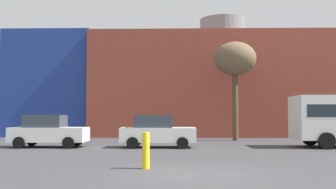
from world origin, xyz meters
The scene contains 6 objects.
ground_plane centered at (0.00, 0.00, 0.00)m, with size 200.00×200.00×0.00m, color #38383A.
building_backdrop centered at (3.68, 22.37, 4.20)m, with size 35.58×10.74×10.22m.
parked_car_1 centered at (-7.21, 8.85, 0.85)m, with size 3.93×1.93×1.70m.
parked_car_2 centered at (-1.43, 8.85, 0.84)m, with size 3.92×1.92×1.70m.
bare_tree_0 centered at (3.51, 14.18, 5.37)m, with size 2.84×2.84×6.61m.
bollard_yellow_0 centered at (-1.38, 1.06, 0.58)m, with size 0.24×0.24×1.15m, color yellow.
Camera 1 is at (-0.38, -10.98, 1.72)m, focal length 40.20 mm.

